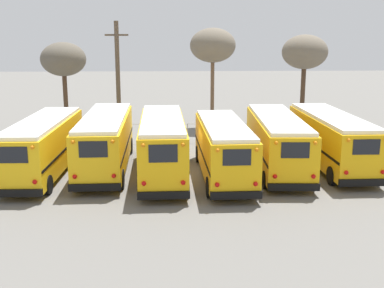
{
  "coord_description": "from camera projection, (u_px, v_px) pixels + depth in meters",
  "views": [
    {
      "loc": [
        -1.14,
        -26.75,
        7.76
      ],
      "look_at": [
        0.0,
        0.19,
        1.64
      ],
      "focal_mm": 45.0,
      "sensor_mm": 36.0,
      "label": 1
    }
  ],
  "objects": [
    {
      "name": "ground_plane",
      "position": [
        192.0,
        172.0,
        27.83
      ],
      "size": [
        160.0,
        160.0,
        0.0
      ],
      "primitive_type": "plane",
      "color": "#66635E"
    },
    {
      "name": "school_bus_0",
      "position": [
        44.0,
        145.0,
        27.19
      ],
      "size": [
        2.66,
        10.16,
        3.14
      ],
      "color": "yellow",
      "rests_on": "ground"
    },
    {
      "name": "school_bus_1",
      "position": [
        106.0,
        140.0,
        28.14
      ],
      "size": [
        2.82,
        10.56,
        3.23
      ],
      "color": "yellow",
      "rests_on": "ground"
    },
    {
      "name": "school_bus_2",
      "position": [
        163.0,
        145.0,
        26.73
      ],
      "size": [
        2.73,
        9.99,
        3.33
      ],
      "color": "#EAAA0F",
      "rests_on": "ground"
    },
    {
      "name": "school_bus_3",
      "position": [
        223.0,
        148.0,
        26.5
      ],
      "size": [
        2.69,
        9.51,
        3.1
      ],
      "color": "#EAAA0F",
      "rests_on": "ground"
    },
    {
      "name": "school_bus_4",
      "position": [
        277.0,
        140.0,
        28.3
      ],
      "size": [
        3.06,
        10.58,
        3.14
      ],
      "color": "#EAAA0F",
      "rests_on": "ground"
    },
    {
      "name": "school_bus_5",
      "position": [
        331.0,
        138.0,
        28.86
      ],
      "size": [
        2.72,
        10.39,
        3.14
      ],
      "color": "#EAAA0F",
      "rests_on": "ground"
    },
    {
      "name": "utility_pole",
      "position": [
        118.0,
        77.0,
        37.62
      ],
      "size": [
        1.8,
        0.35,
        8.83
      ],
      "color": "brown",
      "rests_on": "ground"
    },
    {
      "name": "bare_tree_0",
      "position": [
        213.0,
        46.0,
        40.01
      ],
      "size": [
        3.81,
        3.81,
        8.36
      ],
      "color": "brown",
      "rests_on": "ground"
    },
    {
      "name": "bare_tree_1",
      "position": [
        305.0,
        53.0,
        43.39
      ],
      "size": [
        4.11,
        4.11,
        7.82
      ],
      "color": "#473323",
      "rests_on": "ground"
    },
    {
      "name": "bare_tree_2",
      "position": [
        63.0,
        60.0,
        39.49
      ],
      "size": [
        3.7,
        3.7,
        7.21
      ],
      "color": "#473323",
      "rests_on": "ground"
    },
    {
      "name": "fence_line",
      "position": [
        188.0,
        129.0,
        35.38
      ],
      "size": [
        24.86,
        0.06,
        1.42
      ],
      "color": "#939399",
      "rests_on": "ground"
    }
  ]
}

